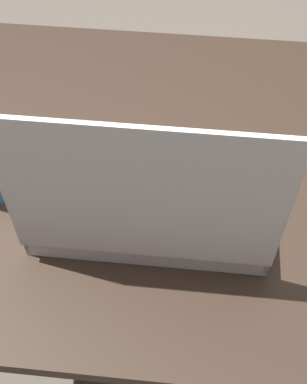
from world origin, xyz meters
The scene contains 3 objects.
ground_plane centered at (0.00, 0.00, 0.00)m, with size 8.00×8.00×0.00m, color #6B6054.
dining_table centered at (0.00, 0.00, 0.67)m, with size 1.26×0.85×0.77m.
donut_box centered at (0.04, 0.12, 0.83)m, with size 0.42×0.30×0.35m.
Camera 1 is at (-0.03, 0.68, 1.58)m, focal length 50.00 mm.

